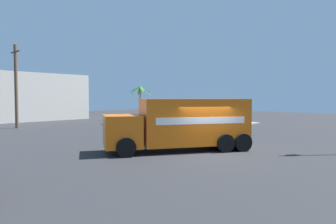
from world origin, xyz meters
The scene contains 6 objects.
ground_plane centered at (0.00, 0.00, 0.00)m, with size 100.00×100.00×0.00m, color #2B2B2D.
sidewalk_corner_far centered at (13.08, 13.08, 0.07)m, with size 12.85×12.85×0.14m, color #9E998E.
delivery_truck centered at (-0.11, 1.76, 1.52)m, with size 8.13×6.40×2.91m.
palm_tree_far centered at (12.15, 18.92, 3.12)m, with size 2.99×3.00×4.33m.
utility_pole centered at (-1.54, 21.77, 4.21)m, with size 0.30×2.20×8.13m.
building_backdrop centered at (2.14, 31.33, 3.06)m, with size 17.26×6.00×6.13m, color beige.
Camera 1 is at (-13.17, -9.25, 2.98)m, focal length 32.46 mm.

